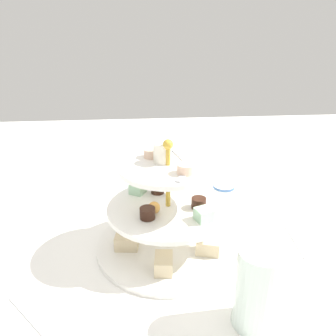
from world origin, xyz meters
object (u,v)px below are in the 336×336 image
Objects in this scene: water_glass_short_left at (177,183)px; butter_knife_right at (294,236)px; teacup_with_saucer at (223,194)px; butter_knife_left at (36,322)px; water_glass_tall_right at (257,289)px; tiered_serving_stand at (168,217)px.

water_glass_short_left reaches higher than butter_knife_right.
teacup_with_saucer reaches higher than butter_knife_right.
butter_knife_left is at bearing 132.51° from teacup_with_saucer.
teacup_with_saucer is at bearing -112.10° from water_glass_short_left.
water_glass_tall_right is 0.45m from water_glass_short_left.
teacup_with_saucer is at bearing 88.91° from butter_knife_left.
butter_knife_left is (-0.18, 0.23, -0.07)m from tiered_serving_stand.
water_glass_tall_right is 0.29m from butter_knife_right.
water_glass_short_left is 0.34m from butter_knife_right.
water_glass_tall_right reaches higher than butter_knife_right.
water_glass_short_left is (0.24, -0.05, -0.03)m from tiered_serving_stand.
water_glass_short_left is 0.50m from butter_knife_left.
water_glass_short_left is 0.90× the size of teacup_with_saucer.
water_glass_tall_right reaches higher than teacup_with_saucer.
tiered_serving_stand is at bearing 168.35° from water_glass_short_left.
teacup_with_saucer is 0.53× the size of butter_knife_right.
water_glass_short_left is 0.13m from teacup_with_saucer.
tiered_serving_stand is 0.30m from butter_knife_right.
tiered_serving_stand reaches higher than teacup_with_saucer.
tiered_serving_stand is 3.42× the size of teacup_with_saucer.
water_glass_tall_right is 0.81× the size of butter_knife_right.
butter_knife_left is (-0.42, 0.28, -0.04)m from water_glass_short_left.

